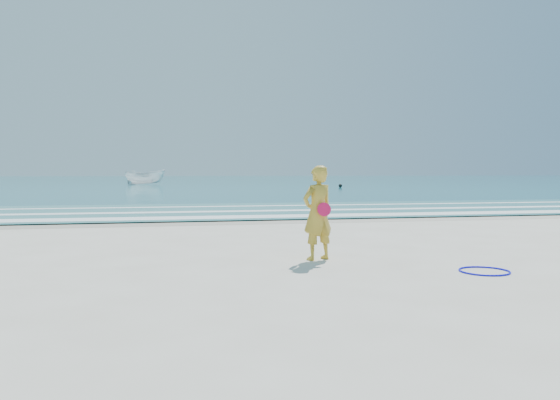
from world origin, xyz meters
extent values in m
plane|color=silver|center=(0.00, 0.00, 0.00)|extent=(400.00, 400.00, 0.00)
cube|color=#B2A893|center=(0.00, 9.00, 0.00)|extent=(400.00, 2.40, 0.00)
cube|color=#19727F|center=(0.00, 105.00, 0.02)|extent=(400.00, 190.00, 0.04)
cube|color=#59B7AD|center=(0.00, 14.00, 0.04)|extent=(400.00, 10.00, 0.01)
cube|color=white|center=(0.00, 10.30, 0.05)|extent=(400.00, 1.40, 0.01)
cube|color=white|center=(0.00, 13.20, 0.05)|extent=(400.00, 0.90, 0.01)
cube|color=white|center=(0.00, 16.50, 0.05)|extent=(400.00, 0.60, 0.01)
torus|color=#0E0DF6|center=(2.96, -1.32, 0.02)|extent=(0.96, 0.96, 0.03)
imported|color=white|center=(-5.06, 61.64, 1.01)|extent=(5.25, 2.61, 1.94)
sphere|color=black|center=(15.67, 45.59, 0.23)|extent=(0.38, 0.38, 0.38)
imported|color=gold|center=(0.49, 0.52, 0.93)|extent=(0.79, 0.66, 1.85)
cylinder|color=#EB144D|center=(0.57, 0.34, 1.00)|extent=(0.27, 0.08, 0.27)
camera|label=1|loc=(-2.40, -9.75, 1.74)|focal=35.00mm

